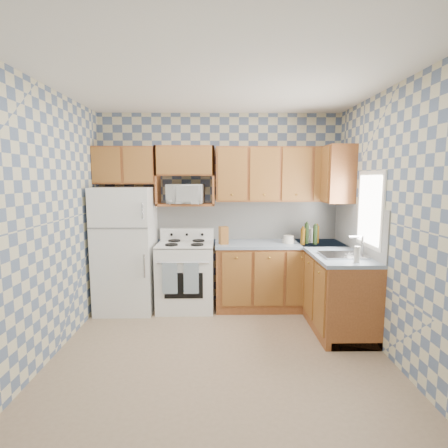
{
  "coord_description": "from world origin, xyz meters",
  "views": [
    {
      "loc": [
        -0.01,
        -3.42,
        1.8
      ],
      "look_at": [
        0.05,
        0.75,
        1.25
      ],
      "focal_mm": 28.0,
      "sensor_mm": 36.0,
      "label": 1
    }
  ],
  "objects_px": {
    "refrigerator": "(126,249)",
    "microwave": "(186,194)",
    "stove_body": "(186,276)",
    "electric_kettle": "(307,235)"
  },
  "relations": [
    {
      "from": "refrigerator",
      "to": "microwave",
      "type": "height_order",
      "value": "microwave"
    },
    {
      "from": "microwave",
      "to": "refrigerator",
      "type": "bearing_deg",
      "value": -164.33
    },
    {
      "from": "refrigerator",
      "to": "microwave",
      "type": "xyz_separation_m",
      "value": [
        0.81,
        0.13,
        0.74
      ]
    },
    {
      "from": "refrigerator",
      "to": "stove_body",
      "type": "height_order",
      "value": "refrigerator"
    },
    {
      "from": "stove_body",
      "to": "refrigerator",
      "type": "bearing_deg",
      "value": -178.22
    },
    {
      "from": "refrigerator",
      "to": "stove_body",
      "type": "bearing_deg",
      "value": 1.78
    },
    {
      "from": "stove_body",
      "to": "microwave",
      "type": "height_order",
      "value": "microwave"
    },
    {
      "from": "refrigerator",
      "to": "electric_kettle",
      "type": "relative_size",
      "value": 8.65
    },
    {
      "from": "electric_kettle",
      "to": "microwave",
      "type": "bearing_deg",
      "value": 177.58
    },
    {
      "from": "microwave",
      "to": "electric_kettle",
      "type": "relative_size",
      "value": 2.51
    }
  ]
}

